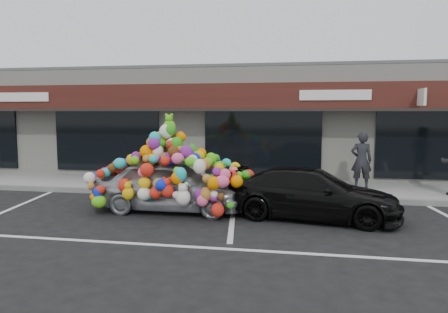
# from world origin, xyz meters

# --- Properties ---
(ground) EXTENTS (90.00, 90.00, 0.00)m
(ground) POSITION_xyz_m (0.00, 0.00, 0.00)
(ground) COLOR black
(ground) RESTS_ON ground
(shop_building) EXTENTS (24.00, 7.20, 4.31)m
(shop_building) POSITION_xyz_m (0.00, 8.44, 2.16)
(shop_building) COLOR silver
(shop_building) RESTS_ON ground
(sidewalk) EXTENTS (26.00, 3.00, 0.15)m
(sidewalk) POSITION_xyz_m (0.00, 4.00, 0.07)
(sidewalk) COLOR #989893
(sidewalk) RESTS_ON ground
(kerb) EXTENTS (26.00, 0.18, 0.16)m
(kerb) POSITION_xyz_m (0.00, 2.50, 0.07)
(kerb) COLOR slate
(kerb) RESTS_ON ground
(parking_stripe_left) EXTENTS (0.73, 4.37, 0.01)m
(parking_stripe_left) POSITION_xyz_m (-3.20, 0.20, 0.00)
(parking_stripe_left) COLOR silver
(parking_stripe_left) RESTS_ON ground
(parking_stripe_mid) EXTENTS (0.73, 4.37, 0.01)m
(parking_stripe_mid) POSITION_xyz_m (2.80, 0.20, 0.00)
(parking_stripe_mid) COLOR silver
(parking_stripe_mid) RESTS_ON ground
(lane_line) EXTENTS (14.00, 0.12, 0.01)m
(lane_line) POSITION_xyz_m (2.00, -2.30, 0.00)
(lane_line) COLOR silver
(lane_line) RESTS_ON ground
(toy_car) EXTENTS (2.89, 4.24, 2.47)m
(toy_car) POSITION_xyz_m (1.09, 0.57, 0.84)
(toy_car) COLOR #ADB3B9
(toy_car) RESTS_ON ground
(black_sedan) EXTENTS (2.35, 4.41, 1.22)m
(black_sedan) POSITION_xyz_m (4.72, 0.43, 0.61)
(black_sedan) COLOR black
(black_sedan) RESTS_ON ground
(pedestrian_a) EXTENTS (0.66, 0.44, 1.80)m
(pedestrian_a) POSITION_xyz_m (6.29, 4.09, 1.05)
(pedestrian_a) COLOR #232227
(pedestrian_a) RESTS_ON sidewalk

